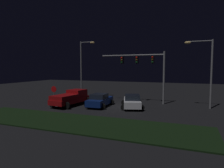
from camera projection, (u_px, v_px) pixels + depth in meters
name	position (u px, v px, depth m)	size (l,w,h in m)	color
ground_plane	(111.00, 106.00, 23.84)	(80.00, 80.00, 0.00)	black
grass_median	(75.00, 122.00, 16.40)	(21.31, 5.01, 0.10)	black
pickup_truck	(72.00, 97.00, 24.09)	(3.32, 5.60, 1.80)	maroon
car_sedan	(132.00, 101.00, 22.57)	(3.29, 4.74, 1.51)	silver
car_sedan_far	(100.00, 100.00, 23.35)	(2.63, 4.49, 1.51)	navy
traffic_signal_gantry	(144.00, 65.00, 25.44)	(8.32, 0.56, 6.50)	slate
street_lamp_left	(84.00, 63.00, 30.07)	(2.36, 0.44, 8.40)	slate
street_lamp_right	(205.00, 65.00, 22.01)	(2.96, 0.44, 7.55)	slate
stop_sign	(54.00, 91.00, 24.95)	(0.76, 0.08, 2.23)	slate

